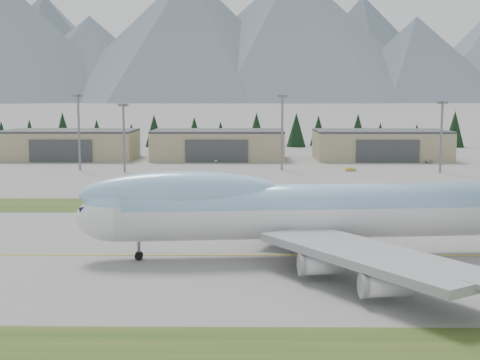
{
  "coord_description": "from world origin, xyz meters",
  "views": [
    {
      "loc": [
        -4.21,
        -96.76,
        23.62
      ],
      "look_at": [
        -5.56,
        25.62,
        8.0
      ],
      "focal_mm": 50.0,
      "sensor_mm": 36.0,
      "label": 1
    }
  ],
  "objects_px": {
    "service_vehicle_b": "(351,171)",
    "hangar_left": "(70,144)",
    "service_vehicle_c": "(428,163)",
    "boeing_747_freighter": "(318,210)",
    "hangar_right": "(381,145)",
    "hangar_center": "(218,144)",
    "service_vehicle_a": "(216,163)"
  },
  "relations": [
    {
      "from": "service_vehicle_b",
      "to": "hangar_left",
      "type": "bearing_deg",
      "value": 60.11
    },
    {
      "from": "hangar_left",
      "to": "service_vehicle_c",
      "type": "distance_m",
      "value": 130.04
    },
    {
      "from": "service_vehicle_b",
      "to": "boeing_747_freighter",
      "type": "bearing_deg",
      "value": 160.67
    },
    {
      "from": "service_vehicle_b",
      "to": "service_vehicle_c",
      "type": "height_order",
      "value": "service_vehicle_c"
    },
    {
      "from": "hangar_left",
      "to": "hangar_right",
      "type": "relative_size",
      "value": 1.0
    },
    {
      "from": "boeing_747_freighter",
      "to": "hangar_left",
      "type": "bearing_deg",
      "value": 111.41
    },
    {
      "from": "hangar_left",
      "to": "hangar_center",
      "type": "bearing_deg",
      "value": 0.0
    },
    {
      "from": "boeing_747_freighter",
      "to": "service_vehicle_b",
      "type": "bearing_deg",
      "value": 73.31
    },
    {
      "from": "boeing_747_freighter",
      "to": "service_vehicle_b",
      "type": "xyz_separation_m",
      "value": [
        22.04,
        110.93,
        -6.91
      ]
    },
    {
      "from": "service_vehicle_c",
      "to": "service_vehicle_b",
      "type": "bearing_deg",
      "value": -141.05
    },
    {
      "from": "service_vehicle_a",
      "to": "service_vehicle_b",
      "type": "distance_m",
      "value": 50.19
    },
    {
      "from": "hangar_right",
      "to": "service_vehicle_c",
      "type": "relative_size",
      "value": 10.17
    },
    {
      "from": "hangar_center",
      "to": "service_vehicle_c",
      "type": "relative_size",
      "value": 10.17
    },
    {
      "from": "hangar_center",
      "to": "service_vehicle_c",
      "type": "xyz_separation_m",
      "value": [
        74.24,
        -13.36,
        -5.39
      ]
    },
    {
      "from": "hangar_center",
      "to": "hangar_right",
      "type": "bearing_deg",
      "value": 0.0
    },
    {
      "from": "hangar_right",
      "to": "service_vehicle_a",
      "type": "bearing_deg",
      "value": -166.95
    },
    {
      "from": "service_vehicle_a",
      "to": "service_vehicle_b",
      "type": "bearing_deg",
      "value": -26.61
    },
    {
      "from": "hangar_center",
      "to": "service_vehicle_b",
      "type": "relative_size",
      "value": 13.71
    },
    {
      "from": "service_vehicle_a",
      "to": "hangar_left",
      "type": "bearing_deg",
      "value": 169.34
    },
    {
      "from": "boeing_747_freighter",
      "to": "service_vehicle_a",
      "type": "relative_size",
      "value": 25.61
    },
    {
      "from": "hangar_center",
      "to": "hangar_right",
      "type": "distance_m",
      "value": 60.0
    },
    {
      "from": "hangar_right",
      "to": "service_vehicle_c",
      "type": "height_order",
      "value": "hangar_right"
    },
    {
      "from": "hangar_center",
      "to": "boeing_747_freighter",
      "type": "bearing_deg",
      "value": -82.01
    },
    {
      "from": "boeing_747_freighter",
      "to": "hangar_left",
      "type": "xyz_separation_m",
      "value": [
        -76.09,
        150.18,
        -1.52
      ]
    },
    {
      "from": "hangar_left",
      "to": "service_vehicle_b",
      "type": "bearing_deg",
      "value": -21.8
    },
    {
      "from": "service_vehicle_a",
      "to": "hangar_right",
      "type": "bearing_deg",
      "value": 16.69
    },
    {
      "from": "boeing_747_freighter",
      "to": "service_vehicle_a",
      "type": "distance_m",
      "value": 138.05
    },
    {
      "from": "hangar_center",
      "to": "hangar_right",
      "type": "xyz_separation_m",
      "value": [
        60.0,
        0.0,
        0.0
      ]
    },
    {
      "from": "hangar_right",
      "to": "hangar_center",
      "type": "bearing_deg",
      "value": 180.0
    },
    {
      "from": "service_vehicle_c",
      "to": "service_vehicle_a",
      "type": "bearing_deg",
      "value": 179.65
    },
    {
      "from": "hangar_center",
      "to": "service_vehicle_a",
      "type": "distance_m",
      "value": 14.97
    },
    {
      "from": "boeing_747_freighter",
      "to": "service_vehicle_c",
      "type": "relative_size",
      "value": 16.87
    }
  ]
}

